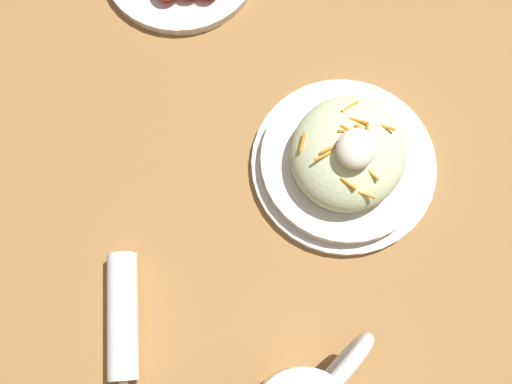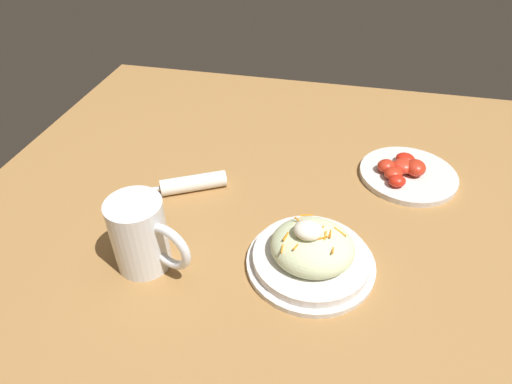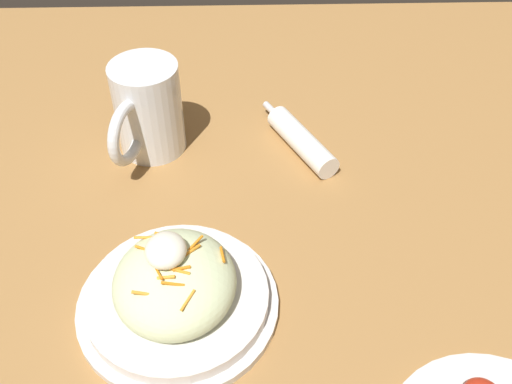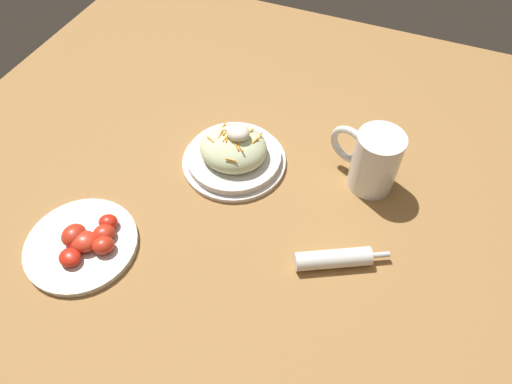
% 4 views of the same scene
% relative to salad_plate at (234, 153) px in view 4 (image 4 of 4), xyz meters
% --- Properties ---
extents(ground_plane, '(1.43, 1.43, 0.00)m').
position_rel_salad_plate_xyz_m(ground_plane, '(-0.02, 0.05, -0.03)').
color(ground_plane, '#9E703D').
extents(salad_plate, '(0.23, 0.23, 0.10)m').
position_rel_salad_plate_xyz_m(salad_plate, '(0.00, 0.00, 0.00)').
color(salad_plate, silver).
rests_on(salad_plate, ground_plane).
extents(beer_mug, '(0.16, 0.10, 0.14)m').
position_rel_salad_plate_xyz_m(beer_mug, '(-0.29, -0.06, 0.03)').
color(beer_mug, white).
rests_on(beer_mug, ground_plane).
extents(napkin_roll, '(0.17, 0.10, 0.04)m').
position_rel_salad_plate_xyz_m(napkin_roll, '(-0.28, 0.16, -0.01)').
color(napkin_roll, white).
rests_on(napkin_roll, ground_plane).
extents(tomato_plate, '(0.22, 0.22, 0.05)m').
position_rel_salad_plate_xyz_m(tomato_plate, '(0.18, 0.31, -0.02)').
color(tomato_plate, silver).
rests_on(tomato_plate, ground_plane).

